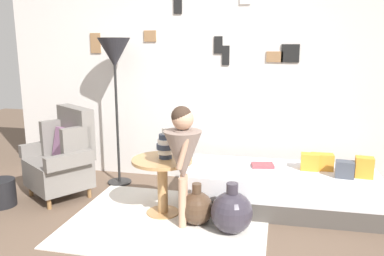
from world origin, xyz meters
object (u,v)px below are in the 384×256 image
(side_table, at_px, (162,175))
(demijohn_far, at_px, (232,212))
(book_on_daybed, at_px, (263,165))
(armchair, at_px, (64,157))
(demijohn_near, at_px, (197,208))
(magazine_basket, at_px, (2,193))
(person_child, at_px, (183,151))
(daybed, at_px, (279,189))
(floor_lamp, at_px, (115,59))
(vase_striped, at_px, (165,146))

(side_table, xyz_separation_m, demijohn_far, (0.71, -0.23, -0.21))
(book_on_daybed, bearing_deg, demijohn_far, -107.52)
(armchair, relative_size, demijohn_near, 2.45)
(side_table, relative_size, magazine_basket, 2.09)
(person_child, bearing_deg, magazine_basket, 179.49)
(daybed, height_order, demijohn_far, demijohn_far)
(armchair, distance_m, person_child, 1.54)
(person_child, distance_m, magazine_basket, 2.02)
(demijohn_near, distance_m, magazine_basket, 2.05)
(floor_lamp, distance_m, person_child, 1.57)
(side_table, bearing_deg, vase_striped, 47.66)
(person_child, bearing_deg, armchair, 163.49)
(daybed, xyz_separation_m, vase_striped, (-1.08, -0.38, 0.49))
(demijohn_far, xyz_separation_m, magazine_basket, (-2.38, 0.05, -0.05))
(person_child, bearing_deg, side_table, 141.62)
(armchair, bearing_deg, demijohn_near, -13.28)
(book_on_daybed, height_order, magazine_basket, book_on_daybed)
(demijohn_near, bearing_deg, armchair, 166.72)
(side_table, xyz_separation_m, person_child, (0.26, -0.20, 0.31))
(demijohn_near, xyz_separation_m, demijohn_far, (0.34, -0.09, 0.03))
(side_table, distance_m, vase_striped, 0.29)
(daybed, distance_m, side_table, 1.20)
(armchair, relative_size, side_table, 1.66)
(vase_striped, height_order, demijohn_near, vase_striped)
(floor_lamp, bearing_deg, demijohn_far, -32.73)
(side_table, distance_m, book_on_daybed, 1.05)
(daybed, bearing_deg, demijohn_far, -122.30)
(book_on_daybed, distance_m, demijohn_near, 0.88)
(side_table, height_order, demijohn_far, side_table)
(armchair, height_order, demijohn_near, armchair)
(floor_lamp, bearing_deg, magazine_basket, -135.25)
(demijohn_far, bearing_deg, side_table, 161.79)
(floor_lamp, height_order, magazine_basket, floor_lamp)
(side_table, xyz_separation_m, demijohn_near, (0.37, -0.14, -0.25))
(side_table, relative_size, demijohn_near, 1.48)
(side_table, bearing_deg, person_child, -38.38)
(daybed, relative_size, person_child, 1.72)
(armchair, height_order, book_on_daybed, armchair)
(daybed, distance_m, magazine_basket, 2.85)
(daybed, distance_m, person_child, 1.17)
(daybed, bearing_deg, demijohn_near, -143.36)
(person_child, relative_size, book_on_daybed, 5.07)
(armchair, distance_m, demijohn_far, 1.97)
(person_child, height_order, demijohn_near, person_child)
(armchair, height_order, vase_striped, armchair)
(person_child, xyz_separation_m, demijohn_near, (0.11, 0.06, -0.55))
(person_child, height_order, book_on_daybed, person_child)
(daybed, xyz_separation_m, demijohn_far, (-0.40, -0.64, -0.01))
(armchair, distance_m, side_table, 1.21)
(daybed, relative_size, demijohn_near, 4.85)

